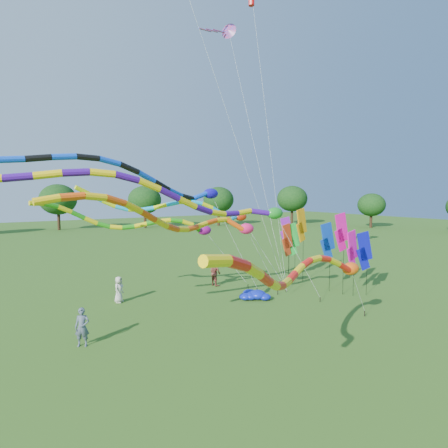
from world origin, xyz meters
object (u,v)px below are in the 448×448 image
blue_nylon_heap (256,296)px  person_a (119,289)px  person_c (215,273)px  person_b (82,327)px  tube_kite_red (315,269)px  tube_kite_orange (193,221)px

blue_nylon_heap → person_a: bearing=151.2°
person_c → person_b: bearing=113.0°
person_b → person_c: person_c is taller
tube_kite_red → blue_nylon_heap: tube_kite_red is taller
tube_kite_red → person_b: bearing=112.2°
blue_nylon_heap → person_c: bearing=93.4°
tube_kite_orange → person_c: tube_kite_orange is taller
tube_kite_red → tube_kite_orange: 6.61m
tube_kite_red → person_a: bearing=83.3°
person_a → tube_kite_orange: bearing=-119.8°
person_c → blue_nylon_heap: bearing=176.2°
tube_kite_red → tube_kite_orange: tube_kite_orange is taller
person_a → person_c: (7.00, 0.44, 0.12)m
tube_kite_orange → person_b: (-5.10, 0.56, -4.37)m
person_b → person_c: bearing=57.5°
tube_kite_orange → person_c: 9.34m
tube_kite_orange → person_b: 6.74m
blue_nylon_heap → person_b: size_ratio=1.12×
person_a → tube_kite_red: bearing=-120.6°
person_a → person_b: (-3.23, -5.51, 0.05)m
tube_kite_orange → blue_nylon_heap: bearing=4.1°
tube_kite_red → person_c: (3.41, 12.74, -2.88)m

